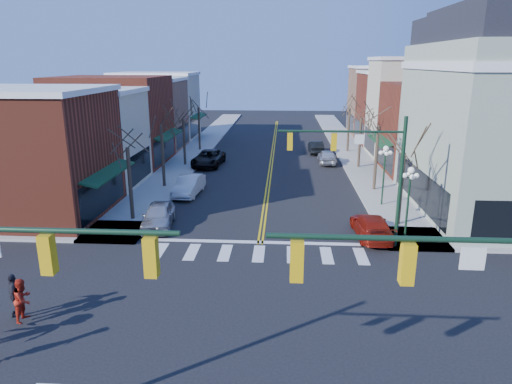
% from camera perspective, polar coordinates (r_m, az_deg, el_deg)
% --- Properties ---
extents(ground, '(160.00, 160.00, 0.00)m').
position_cam_1_polar(ground, '(19.01, -0.74, -15.24)').
color(ground, black).
rests_on(ground, ground).
extents(sidewalk_left, '(3.50, 70.00, 0.15)m').
position_cam_1_polar(sidewalk_left, '(38.81, -11.50, 1.08)').
color(sidewalk_left, '#9E9B93').
rests_on(sidewalk_left, ground).
extents(sidewalk_right, '(3.50, 70.00, 0.15)m').
position_cam_1_polar(sidewalk_right, '(38.25, 14.74, 0.64)').
color(sidewalk_right, '#9E9B93').
rests_on(sidewalk_right, ground).
extents(bldg_left_brick_a, '(10.00, 8.50, 8.00)m').
position_cam_1_polar(bldg_left_brick_a, '(33.11, -26.98, 4.06)').
color(bldg_left_brick_a, maroon).
rests_on(bldg_left_brick_a, ground).
extents(bldg_left_stucco_a, '(10.00, 7.00, 7.50)m').
position_cam_1_polar(bldg_left_stucco_a, '(39.91, -21.44, 6.10)').
color(bldg_left_stucco_a, beige).
rests_on(bldg_left_stucco_a, ground).
extents(bldg_left_brick_b, '(10.00, 9.00, 8.50)m').
position_cam_1_polar(bldg_left_brick_b, '(47.14, -17.48, 8.44)').
color(bldg_left_brick_b, maroon).
rests_on(bldg_left_brick_b, ground).
extents(bldg_left_tan, '(10.00, 7.50, 7.80)m').
position_cam_1_polar(bldg_left_tan, '(54.91, -14.42, 9.28)').
color(bldg_left_tan, '#A07458').
rests_on(bldg_left_tan, ground).
extents(bldg_left_stucco_b, '(10.00, 8.00, 8.20)m').
position_cam_1_polar(bldg_left_stucco_b, '(62.27, -12.27, 10.34)').
color(bldg_left_stucco_b, beige).
rests_on(bldg_left_stucco_b, ground).
extents(bldg_right_brick_a, '(10.00, 8.50, 8.00)m').
position_cam_1_polar(bldg_right_brick_a, '(44.70, 22.30, 7.29)').
color(bldg_right_brick_a, maroon).
rests_on(bldg_right_brick_a, ground).
extents(bldg_right_stucco, '(10.00, 7.00, 10.00)m').
position_cam_1_polar(bldg_right_stucco, '(51.94, 19.75, 9.72)').
color(bldg_right_stucco, beige).
rests_on(bldg_right_stucco, ground).
extents(bldg_right_brick_b, '(10.00, 8.00, 8.50)m').
position_cam_1_polar(bldg_right_brick_b, '(59.22, 17.72, 9.83)').
color(bldg_right_brick_b, maroon).
rests_on(bldg_right_brick_b, ground).
extents(bldg_right_tan, '(10.00, 8.00, 9.00)m').
position_cam_1_polar(bldg_right_tan, '(66.96, 16.12, 10.80)').
color(bldg_right_tan, '#A07458').
rests_on(bldg_right_tan, ground).
extents(traffic_mast_near_right, '(6.60, 0.28, 7.20)m').
position_cam_1_polar(traffic_mast_near_right, '(11.08, 26.74, -13.60)').
color(traffic_mast_near_right, '#14331E').
rests_on(traffic_mast_near_right, ground).
extents(traffic_mast_far_right, '(6.60, 0.28, 7.20)m').
position_cam_1_polar(traffic_mast_far_right, '(24.54, 13.59, 3.43)').
color(traffic_mast_far_right, '#14331E').
rests_on(traffic_mast_far_right, ground).
extents(lamppost_corner, '(0.36, 0.36, 4.33)m').
position_cam_1_polar(lamppost_corner, '(26.58, 18.59, 0.11)').
color(lamppost_corner, '#14331E').
rests_on(lamppost_corner, ground).
extents(lamppost_midblock, '(0.36, 0.36, 4.33)m').
position_cam_1_polar(lamppost_midblock, '(32.71, 15.77, 3.22)').
color(lamppost_midblock, '#14331E').
rests_on(lamppost_midblock, ground).
extents(tree_left_a, '(0.24, 0.24, 4.76)m').
position_cam_1_polar(tree_left_a, '(29.82, -15.45, 0.88)').
color(tree_left_a, '#382B21').
rests_on(tree_left_a, ground).
extents(tree_left_b, '(0.24, 0.24, 5.04)m').
position_cam_1_polar(tree_left_b, '(37.23, -11.57, 4.31)').
color(tree_left_b, '#382B21').
rests_on(tree_left_b, ground).
extents(tree_left_c, '(0.24, 0.24, 4.55)m').
position_cam_1_polar(tree_left_c, '(44.91, -8.96, 6.09)').
color(tree_left_c, '#382B21').
rests_on(tree_left_c, ground).
extents(tree_left_d, '(0.24, 0.24, 4.90)m').
position_cam_1_polar(tree_left_d, '(52.63, -7.12, 7.79)').
color(tree_left_d, '#382B21').
rests_on(tree_left_d, ground).
extents(tree_right_a, '(0.24, 0.24, 4.62)m').
position_cam_1_polar(tree_right_a, '(29.13, 17.64, 0.21)').
color(tree_right_a, '#382B21').
rests_on(tree_right_a, ground).
extents(tree_right_b, '(0.24, 0.24, 5.18)m').
position_cam_1_polar(tree_right_b, '(36.66, 14.77, 4.03)').
color(tree_right_b, '#382B21').
rests_on(tree_right_b, ground).
extents(tree_right_c, '(0.24, 0.24, 4.83)m').
position_cam_1_polar(tree_right_c, '(44.42, 12.83, 5.96)').
color(tree_right_c, '#382B21').
rests_on(tree_right_c, ground).
extents(tree_right_d, '(0.24, 0.24, 4.97)m').
position_cam_1_polar(tree_right_d, '(52.23, 11.49, 7.57)').
color(tree_right_d, '#382B21').
rests_on(tree_right_d, ground).
extents(car_left_near, '(2.24, 4.51, 1.48)m').
position_cam_1_polar(car_left_near, '(28.71, -12.10, -2.89)').
color(car_left_near, '#AAA9AE').
rests_on(car_left_near, ground).
extents(car_left_mid, '(1.92, 4.63, 1.49)m').
position_cam_1_polar(car_left_mid, '(35.21, -8.40, 0.83)').
color(car_left_mid, silver).
rests_on(car_left_mid, ground).
extents(car_left_far, '(2.92, 5.64, 1.52)m').
position_cam_1_polar(car_left_far, '(44.90, -5.97, 4.22)').
color(car_left_far, black).
rests_on(car_left_far, ground).
extents(car_right_near, '(2.08, 4.69, 1.34)m').
position_cam_1_polar(car_right_near, '(27.34, 14.24, -4.16)').
color(car_right_near, maroon).
rests_on(car_right_near, ground).
extents(car_right_mid, '(1.72, 4.15, 1.41)m').
position_cam_1_polar(car_right_mid, '(46.22, 8.87, 4.39)').
color(car_right_mid, '#B9B9BE').
rests_on(car_right_mid, ground).
extents(car_right_far, '(1.62, 4.22, 1.37)m').
position_cam_1_polar(car_right_far, '(51.46, 7.49, 5.60)').
color(car_right_far, black).
rests_on(car_right_far, ground).
extents(pedestrian_red_b, '(0.67, 0.86, 1.73)m').
position_cam_1_polar(pedestrian_red_b, '(20.19, -27.10, -11.89)').
color(pedestrian_red_b, '#AB2112').
rests_on(pedestrian_red_b, sidewalk_left).
extents(pedestrian_dark_a, '(0.85, 1.12, 1.77)m').
position_cam_1_polar(pedestrian_dark_a, '(20.70, -27.98, -11.26)').
color(pedestrian_dark_a, black).
rests_on(pedestrian_dark_a, sidewalk_left).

